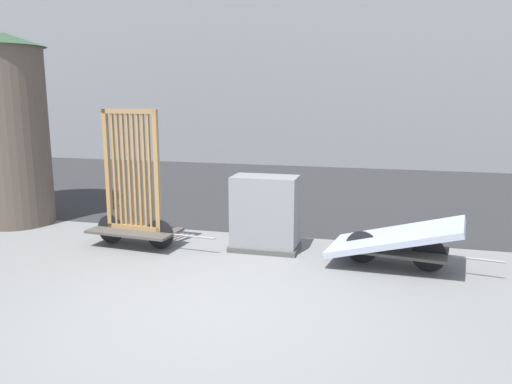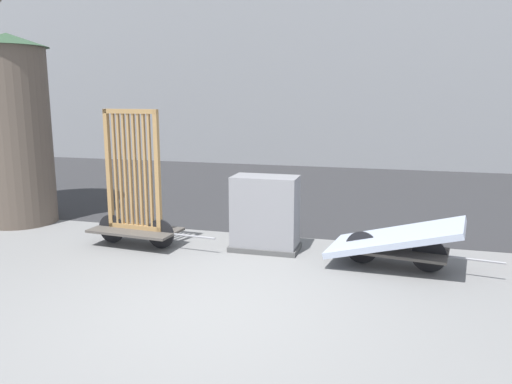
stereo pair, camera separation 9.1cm
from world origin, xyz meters
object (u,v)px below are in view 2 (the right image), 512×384
object	(u,v)px
utility_cabinet	(265,216)
bike_cart_with_mattress	(395,241)
advertising_column	(15,129)
bike_cart_with_bedframe	(134,201)

from	to	relation	value
utility_cabinet	bike_cart_with_mattress	bearing A→B (deg)	-9.41
bike_cart_with_mattress	advertising_column	world-z (taller)	advertising_column
bike_cart_with_bedframe	utility_cabinet	distance (m)	2.11
utility_cabinet	advertising_column	xyz separation A→B (m)	(-4.92, 0.47, 1.23)
utility_cabinet	bike_cart_with_bedframe	bearing A→B (deg)	-171.09
bike_cart_with_bedframe	utility_cabinet	world-z (taller)	bike_cart_with_bedframe
utility_cabinet	advertising_column	size ratio (longest dim) A/B	0.34
bike_cart_with_bedframe	advertising_column	size ratio (longest dim) A/B	0.62
bike_cart_with_bedframe	bike_cart_with_mattress	distance (m)	4.05
bike_cart_with_mattress	utility_cabinet	xyz separation A→B (m)	(-1.96, 0.32, 0.15)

